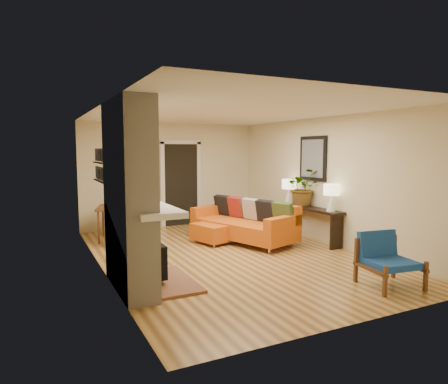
{
  "coord_description": "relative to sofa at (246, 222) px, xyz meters",
  "views": [
    {
      "loc": [
        -3.26,
        -6.43,
        1.93
      ],
      "look_at": [
        0.0,
        0.2,
        1.15
      ],
      "focal_mm": 32.0,
      "sensor_mm": 36.0,
      "label": 1
    }
  ],
  "objects": [
    {
      "name": "dining_table",
      "position": [
        -2.44,
        1.36,
        0.18
      ],
      "size": [
        0.99,
        1.67,
        0.88
      ],
      "color": "brown",
      "rests_on": "ground"
    },
    {
      "name": "blue_chair",
      "position": [
        0.43,
        -3.31,
        0.01
      ],
      "size": [
        0.81,
        0.8,
        0.76
      ],
      "color": "brown",
      "rests_on": "ground"
    },
    {
      "name": "lamp_near",
      "position": [
        1.22,
        -1.25,
        0.67
      ],
      "size": [
        0.3,
        0.3,
        0.54
      ],
      "color": "white",
      "rests_on": "console_table"
    },
    {
      "name": "room_shell",
      "position": [
        -0.25,
        1.75,
        0.84
      ],
      "size": [
        6.5,
        6.5,
        6.5
      ],
      "color": "tan",
      "rests_on": "ground"
    },
    {
      "name": "fireplace",
      "position": [
        -2.86,
        -1.88,
        0.84
      ],
      "size": [
        1.09,
        1.68,
        2.6
      ],
      "color": "white",
      "rests_on": "ground"
    },
    {
      "name": "console_table",
      "position": [
        1.22,
        -0.58,
        0.18
      ],
      "size": [
        0.34,
        1.85,
        0.72
      ],
      "color": "black",
      "rests_on": "ground"
    },
    {
      "name": "houseplant",
      "position": [
        1.21,
        -0.37,
        0.73
      ],
      "size": [
        0.82,
        0.74,
        0.81
      ],
      "primitive_type": "imported",
      "rotation": [
        0.0,
        0.0,
        -0.15
      ],
      "color": "#1E5919",
      "rests_on": "console_table"
    },
    {
      "name": "lamp_far",
      "position": [
        1.22,
        0.18,
        0.67
      ],
      "size": [
        0.3,
        0.3,
        0.54
      ],
      "color": "white",
      "rests_on": "console_table"
    },
    {
      "name": "ottoman",
      "position": [
        -0.64,
        0.15,
        -0.17
      ],
      "size": [
        0.98,
        0.98,
        0.4
      ],
      "color": "silver",
      "rests_on": "ground"
    },
    {
      "name": "sofa",
      "position": [
        0.0,
        0.0,
        0.0
      ],
      "size": [
        1.67,
        2.49,
        0.9
      ],
      "color": "silver",
      "rests_on": "ground"
    }
  ]
}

